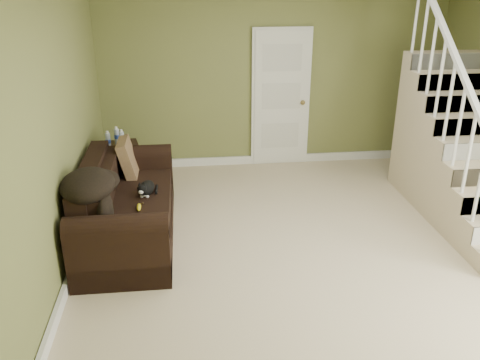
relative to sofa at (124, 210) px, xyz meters
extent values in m
cube|color=#C3B08D|center=(2.02, -0.63, -0.33)|extent=(5.00, 5.50, 0.01)
cube|color=olive|center=(2.02, 2.12, 0.97)|extent=(5.00, 0.04, 2.60)
cube|color=olive|center=(-0.48, -0.63, 0.97)|extent=(0.04, 5.50, 2.60)
cube|color=white|center=(2.02, 2.09, -0.27)|extent=(5.00, 0.04, 0.12)
cube|color=white|center=(-0.45, -0.63, -0.27)|extent=(0.04, 5.50, 0.12)
cube|color=white|center=(2.12, 2.09, 0.68)|extent=(0.86, 0.05, 2.02)
cube|color=white|center=(2.12, 2.07, 0.67)|extent=(0.78, 0.04, 1.96)
sphere|color=olive|center=(2.44, 2.02, 0.62)|extent=(0.07, 0.07, 0.07)
cylinder|color=white|center=(3.57, -0.82, 0.52)|extent=(0.04, 0.04, 0.90)
cylinder|color=white|center=(3.57, -0.55, 0.72)|extent=(0.04, 0.04, 0.90)
cylinder|color=white|center=(3.57, -0.28, 0.92)|extent=(0.04, 0.04, 0.90)
cube|color=#C3B08D|center=(4.02, -0.01, 0.17)|extent=(1.00, 0.27, 1.00)
cylinder|color=white|center=(3.57, -0.01, 1.12)|extent=(0.04, 0.04, 0.90)
cube|color=#C3B08D|center=(4.02, 0.26, 0.27)|extent=(1.00, 0.27, 1.20)
cylinder|color=white|center=(3.57, 0.26, 1.32)|extent=(0.04, 0.04, 0.90)
cube|color=#C3B08D|center=(4.02, 0.53, 0.37)|extent=(1.00, 0.27, 1.40)
cylinder|color=white|center=(3.57, 0.53, 1.52)|extent=(0.04, 0.04, 0.90)
cube|color=#C3B08D|center=(4.02, 0.80, 0.47)|extent=(1.00, 0.27, 1.60)
cylinder|color=white|center=(3.57, 0.80, 1.72)|extent=(0.04, 0.04, 0.90)
cube|color=#C3B08D|center=(4.02, 1.07, 0.57)|extent=(1.00, 0.27, 1.80)
cylinder|color=white|center=(3.57, 1.07, 1.92)|extent=(0.04, 0.04, 0.90)
cube|color=white|center=(3.57, -0.01, 1.57)|extent=(0.06, 2.46, 1.84)
cube|color=black|center=(0.05, 0.00, -0.20)|extent=(0.94, 2.17, 0.25)
cube|color=black|center=(0.15, 0.00, 0.03)|extent=(0.71, 1.64, 0.22)
cube|color=black|center=(0.05, -0.96, -0.02)|extent=(0.94, 0.25, 0.61)
cube|color=black|center=(0.05, 0.96, -0.02)|extent=(0.94, 0.25, 0.61)
cylinder|color=black|center=(0.05, -0.96, 0.29)|extent=(0.94, 0.25, 0.25)
cylinder|color=black|center=(0.05, 0.96, 0.29)|extent=(0.94, 0.25, 0.25)
cube|color=black|center=(-0.32, 0.00, 0.22)|extent=(0.20, 1.68, 0.62)
cube|color=black|center=(-0.17, 0.00, 0.30)|extent=(0.14, 1.62, 0.35)
cube|color=black|center=(-0.18, 1.17, 0.00)|extent=(0.65, 0.65, 0.66)
cylinder|color=#B0BDCF|center=(-0.27, 1.10, 0.44)|extent=(0.06, 0.06, 0.20)
cylinder|color=#2A45A5|center=(-0.27, 1.10, 0.44)|extent=(0.07, 0.07, 0.05)
cylinder|color=white|center=(-0.27, 1.10, 0.55)|extent=(0.03, 0.03, 0.03)
cylinder|color=#B0BDCF|center=(-0.10, 1.15, 0.44)|extent=(0.06, 0.06, 0.20)
cylinder|color=#2A45A5|center=(-0.10, 1.15, 0.44)|extent=(0.07, 0.07, 0.05)
cylinder|color=white|center=(-0.10, 1.15, 0.55)|extent=(0.03, 0.03, 0.03)
cylinder|color=#B0BDCF|center=(-0.18, 1.28, 0.44)|extent=(0.06, 0.06, 0.20)
cylinder|color=#2A45A5|center=(-0.18, 1.28, 0.44)|extent=(0.07, 0.07, 0.05)
cylinder|color=white|center=(-0.18, 1.28, 0.55)|extent=(0.03, 0.03, 0.03)
ellipsoid|color=black|center=(0.25, 0.08, 0.21)|extent=(0.23, 0.31, 0.15)
ellipsoid|color=white|center=(0.25, 0.01, 0.19)|extent=(0.12, 0.14, 0.08)
sphere|color=black|center=(0.25, -0.07, 0.27)|extent=(0.13, 0.13, 0.10)
ellipsoid|color=white|center=(0.25, -0.11, 0.25)|extent=(0.06, 0.05, 0.05)
cone|color=black|center=(0.23, -0.06, 0.32)|extent=(0.04, 0.05, 0.05)
cone|color=black|center=(0.28, -0.06, 0.32)|extent=(0.04, 0.05, 0.05)
cylinder|color=black|center=(0.33, 0.18, 0.15)|extent=(0.03, 0.21, 0.03)
ellipsoid|color=yellow|center=(0.19, -0.29, 0.16)|extent=(0.05, 0.17, 0.05)
cube|color=#48321C|center=(0.01, 0.72, 0.32)|extent=(0.23, 0.48, 0.49)
ellipsoid|color=black|center=(-0.24, -0.59, 0.56)|extent=(0.53, 0.68, 0.27)
camera|label=1|loc=(0.70, -5.12, 2.47)|focal=38.00mm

